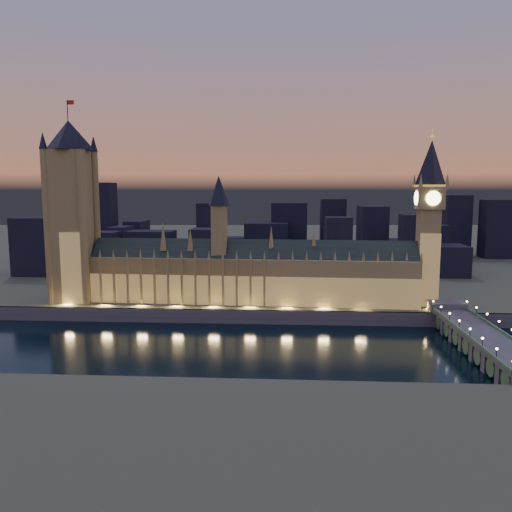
# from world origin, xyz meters

# --- Properties ---
(ground_plane) EXTENTS (2000.00, 2000.00, 0.00)m
(ground_plane) POSITION_xyz_m (0.00, 0.00, 0.00)
(ground_plane) COLOR black
(ground_plane) RESTS_ON ground
(north_bank) EXTENTS (2000.00, 960.00, 8.00)m
(north_bank) POSITION_xyz_m (0.00, 520.00, 4.00)
(north_bank) COLOR #43473B
(north_bank) RESTS_ON ground
(embankment_wall) EXTENTS (2000.00, 2.50, 8.00)m
(embankment_wall) POSITION_xyz_m (0.00, 41.00, 4.00)
(embankment_wall) COLOR #434656
(embankment_wall) RESTS_ON ground
(palace_of_westminster) EXTENTS (202.00, 28.70, 78.00)m
(palace_of_westminster) POSITION_xyz_m (1.01, 61.75, 26.37)
(palace_of_westminster) COLOR olive
(palace_of_westminster) RESTS_ON north_bank
(victoria_tower) EXTENTS (31.68, 31.68, 123.46)m
(victoria_tower) POSITION_xyz_m (-110.00, 61.92, 69.30)
(victoria_tower) COLOR olive
(victoria_tower) RESTS_ON north_bank
(elizabeth_tower) EXTENTS (18.00, 18.00, 104.98)m
(elizabeth_tower) POSITION_xyz_m (108.00, 61.92, 66.45)
(elizabeth_tower) COLOR olive
(elizabeth_tower) RESTS_ON north_bank
(westminster_bridge) EXTENTS (19.61, 113.00, 15.90)m
(westminster_bridge) POSITION_xyz_m (115.76, -3.44, 5.98)
(westminster_bridge) COLOR #434656
(westminster_bridge) RESTS_ON ground
(city_backdrop) EXTENTS (470.46, 215.63, 77.49)m
(city_backdrop) POSITION_xyz_m (33.19, 245.81, 30.85)
(city_backdrop) COLOR black
(city_backdrop) RESTS_ON north_bank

